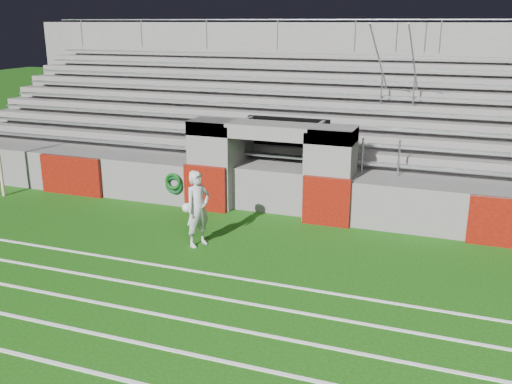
% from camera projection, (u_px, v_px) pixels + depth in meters
% --- Properties ---
extents(ground, '(90.00, 90.00, 0.00)m').
position_uv_depth(ground, '(222.00, 256.00, 13.51)').
color(ground, '#14450B').
rests_on(ground, ground).
extents(field_markings, '(28.00, 8.09, 0.01)m').
position_uv_depth(field_markings, '(96.00, 373.00, 9.01)').
color(field_markings, white).
rests_on(field_markings, ground).
extents(stadium_structure, '(26.00, 8.48, 5.42)m').
position_uv_depth(stadium_structure, '(311.00, 134.00, 20.23)').
color(stadium_structure, '#595654').
rests_on(stadium_structure, ground).
extents(goalkeeper_with_ball, '(0.70, 0.82, 1.90)m').
position_uv_depth(goalkeeper_with_ball, '(198.00, 209.00, 13.90)').
color(goalkeeper_with_ball, '#ADB0B6').
rests_on(goalkeeper_with_ball, ground).
extents(hose_coil, '(0.57, 0.15, 0.66)m').
position_uv_depth(hose_coil, '(174.00, 183.00, 16.86)').
color(hose_coil, '#0B3A19').
rests_on(hose_coil, ground).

